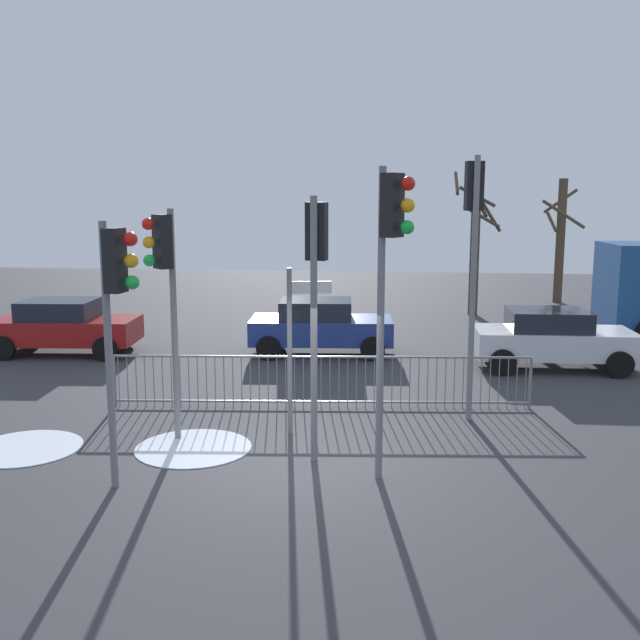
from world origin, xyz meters
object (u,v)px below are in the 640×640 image
(car_blue_trailing, at_px, (320,326))
(bare_tree_centre, at_px, (560,238))
(traffic_light_foreground_left, at_px, (116,295))
(traffic_light_mid_left, at_px, (164,273))
(direction_sign_post, at_px, (293,342))
(traffic_light_mid_right, at_px, (316,269))
(car_red_near, at_px, (64,326))
(traffic_light_rear_left, at_px, (473,229))
(traffic_light_rear_right, at_px, (390,254))
(car_white_mid, at_px, (552,338))
(bare_tree_left, at_px, (475,240))

(car_blue_trailing, height_order, bare_tree_centre, bare_tree_centre)
(traffic_light_foreground_left, relative_size, traffic_light_mid_left, 0.97)
(traffic_light_foreground_left, xyz_separation_m, direction_sign_post, (2.11, 2.72, -1.17))
(traffic_light_mid_right, distance_m, direction_sign_post, 1.93)
(traffic_light_foreground_left, xyz_separation_m, car_red_near, (-5.02, 8.67, -2.08))
(traffic_light_rear_left, bearing_deg, car_red_near, 145.84)
(traffic_light_mid_right, xyz_separation_m, traffic_light_rear_right, (1.16, -0.82, 0.30))
(traffic_light_foreground_left, distance_m, bare_tree_centre, 22.47)
(traffic_light_rear_left, distance_m, car_blue_trailing, 7.01)
(direction_sign_post, height_order, car_white_mid, direction_sign_post)
(traffic_light_rear_left, xyz_separation_m, car_blue_trailing, (-3.45, 5.39, -2.85))
(car_white_mid, relative_size, bare_tree_left, 0.75)
(traffic_light_mid_left, height_order, bare_tree_centre, bare_tree_centre)
(direction_sign_post, distance_m, car_white_mid, 8.01)
(car_blue_trailing, relative_size, bare_tree_left, 0.77)
(traffic_light_rear_left, relative_size, car_white_mid, 1.29)
(traffic_light_mid_left, height_order, car_blue_trailing, traffic_light_mid_left)
(bare_tree_left, bearing_deg, car_blue_trailing, -124.21)
(traffic_light_rear_right, height_order, traffic_light_rear_left, traffic_light_rear_left)
(car_white_mid, bearing_deg, traffic_light_rear_left, -120.77)
(traffic_light_rear_right, distance_m, direction_sign_post, 3.14)
(traffic_light_rear_right, xyz_separation_m, bare_tree_left, (2.78, 15.70, -0.72))
(traffic_light_mid_right, distance_m, bare_tree_centre, 19.97)
(traffic_light_mid_left, height_order, car_red_near, traffic_light_mid_left)
(bare_tree_left, height_order, bare_tree_centre, bare_tree_left)
(car_blue_trailing, xyz_separation_m, car_white_mid, (5.88, -1.09, 0.00))
(traffic_light_rear_left, distance_m, direction_sign_post, 3.96)
(traffic_light_rear_left, distance_m, car_white_mid, 5.71)
(traffic_light_mid_left, xyz_separation_m, direction_sign_post, (2.09, 0.64, -1.27))
(car_blue_trailing, bearing_deg, traffic_light_mid_left, -108.30)
(traffic_light_mid_left, xyz_separation_m, car_red_near, (-5.04, 6.58, -2.18))
(traffic_light_mid_right, height_order, traffic_light_rear_right, traffic_light_rear_right)
(car_red_near, bearing_deg, traffic_light_mid_right, -47.15)
(traffic_light_rear_left, height_order, bare_tree_centre, traffic_light_rear_left)
(car_red_near, distance_m, bare_tree_centre, 19.11)
(traffic_light_mid_left, height_order, direction_sign_post, traffic_light_mid_left)
(traffic_light_mid_right, height_order, direction_sign_post, traffic_light_mid_right)
(car_blue_trailing, relative_size, bare_tree_centre, 0.80)
(car_blue_trailing, relative_size, car_red_near, 1.00)
(traffic_light_foreground_left, relative_size, car_white_mid, 1.01)
(car_blue_trailing, distance_m, car_white_mid, 5.98)
(traffic_light_foreground_left, xyz_separation_m, traffic_light_rear_right, (3.82, 0.72, 0.55))
(traffic_light_mid_right, relative_size, traffic_light_rear_right, 0.91)
(traffic_light_foreground_left, bearing_deg, direction_sign_post, 148.88)
(traffic_light_mid_left, bearing_deg, bare_tree_left, -70.11)
(traffic_light_mid_right, relative_size, car_red_near, 1.08)
(traffic_light_rear_left, bearing_deg, traffic_light_rear_right, -124.08)
(car_blue_trailing, distance_m, bare_tree_left, 8.65)
(traffic_light_mid_right, bearing_deg, traffic_light_mid_left, 177.42)
(direction_sign_post, bearing_deg, car_blue_trailing, 81.09)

